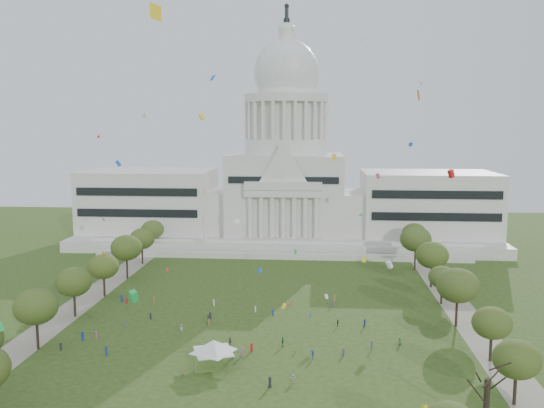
# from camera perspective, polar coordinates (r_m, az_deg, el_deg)

# --- Properties ---
(ground) EXTENTS (400.00, 400.00, 0.00)m
(ground) POSITION_cam_1_polar(r_m,az_deg,el_deg) (120.64, -1.78, -14.28)
(ground) COLOR #2F4616
(ground) RESTS_ON ground
(capitol) EXTENTS (160.00, 64.50, 91.30)m
(capitol) POSITION_cam_1_polar(r_m,az_deg,el_deg) (226.29, 1.41, 1.88)
(capitol) COLOR silver
(capitol) RESTS_ON ground
(path_left) EXTENTS (8.00, 160.00, 0.04)m
(path_left) POSITION_cam_1_polar(r_m,az_deg,el_deg) (160.14, -18.07, -9.07)
(path_left) COLOR gray
(path_left) RESTS_ON ground
(path_right) EXTENTS (8.00, 160.00, 0.04)m
(path_right) POSITION_cam_1_polar(r_m,az_deg,el_deg) (152.36, 18.10, -9.93)
(path_right) COLOR gray
(path_right) RESTS_ON ground
(row_tree_r_0) EXTENTS (7.67, 7.67, 10.91)m
(row_tree_r_0) POSITION_cam_1_polar(r_m,az_deg,el_deg) (104.04, 23.08, -13.99)
(row_tree_r_0) COLOR black
(row_tree_r_0) RESTS_ON ground
(row_tree_l_1) EXTENTS (8.86, 8.86, 12.59)m
(row_tree_l_1) POSITION_cam_1_polar(r_m,az_deg,el_deg) (127.43, -22.35, -9.40)
(row_tree_l_1) COLOR black
(row_tree_l_1) RESTS_ON ground
(row_tree_r_1) EXTENTS (7.58, 7.58, 10.78)m
(row_tree_r_1) POSITION_cam_1_polar(r_m,az_deg,el_deg) (120.43, 20.96, -10.96)
(row_tree_r_1) COLOR black
(row_tree_r_1) RESTS_ON ground
(row_tree_l_2) EXTENTS (8.42, 8.42, 11.97)m
(row_tree_l_2) POSITION_cam_1_polar(r_m,az_deg,el_deg) (145.53, -19.06, -7.32)
(row_tree_l_2) COLOR black
(row_tree_l_2) RESTS_ON ground
(row_tree_r_2) EXTENTS (9.55, 9.55, 13.58)m
(row_tree_r_2) POSITION_cam_1_polar(r_m,az_deg,el_deg) (137.08, 17.92, -7.69)
(row_tree_r_2) COLOR black
(row_tree_r_2) RESTS_ON ground
(row_tree_l_3) EXTENTS (8.12, 8.12, 11.55)m
(row_tree_l_3) POSITION_cam_1_polar(r_m,az_deg,el_deg) (160.12, -16.35, -5.97)
(row_tree_l_3) COLOR black
(row_tree_l_3) RESTS_ON ground
(row_tree_r_3) EXTENTS (7.01, 7.01, 9.98)m
(row_tree_r_3) POSITION_cam_1_polar(r_m,az_deg,el_deg) (153.86, 16.51, -6.96)
(row_tree_r_3) COLOR black
(row_tree_r_3) RESTS_ON ground
(row_tree_l_4) EXTENTS (9.29, 9.29, 13.21)m
(row_tree_l_4) POSITION_cam_1_polar(r_m,az_deg,el_deg) (176.82, -14.23, -4.22)
(row_tree_l_4) COLOR black
(row_tree_l_4) RESTS_ON ground
(row_tree_r_4) EXTENTS (9.19, 9.19, 13.06)m
(row_tree_r_4) POSITION_cam_1_polar(r_m,az_deg,el_deg) (168.25, 15.58, -4.91)
(row_tree_r_4) COLOR black
(row_tree_r_4) RESTS_ON ground
(row_tree_l_5) EXTENTS (8.33, 8.33, 11.85)m
(row_tree_l_5) POSITION_cam_1_polar(r_m,az_deg,el_deg) (194.66, -12.77, -3.39)
(row_tree_l_5) COLOR black
(row_tree_l_5) RESTS_ON ground
(row_tree_r_5) EXTENTS (9.82, 9.82, 13.96)m
(row_tree_r_5) POSITION_cam_1_polar(r_m,az_deg,el_deg) (187.31, 14.05, -3.39)
(row_tree_r_5) COLOR black
(row_tree_r_5) RESTS_ON ground
(row_tree_l_6) EXTENTS (8.19, 8.19, 11.64)m
(row_tree_l_6) POSITION_cam_1_polar(r_m,az_deg,el_deg) (212.21, -11.74, -2.49)
(row_tree_l_6) COLOR black
(row_tree_l_6) RESTS_ON ground
(row_tree_r_6) EXTENTS (8.42, 8.42, 11.97)m
(row_tree_r_6) POSITION_cam_1_polar(r_m,az_deg,el_deg) (205.37, 13.91, -2.83)
(row_tree_r_6) COLOR black
(row_tree_r_6) RESTS_ON ground
(big_bare_tree) EXTENTS (6.00, 5.00, 12.80)m
(big_bare_tree) POSITION_cam_1_polar(r_m,az_deg,el_deg) (94.27, 20.61, -15.56)
(big_bare_tree) COLOR black
(big_bare_tree) RESTS_ON ground
(event_tent) EXTENTS (12.18, 12.18, 5.30)m
(event_tent) POSITION_cam_1_polar(r_m,az_deg,el_deg) (112.28, -5.83, -13.77)
(event_tent) COLOR #4C4C4C
(event_tent) RESTS_ON ground
(person_0) EXTENTS (0.93, 0.86, 1.59)m
(person_0) POSITION_cam_1_polar(r_m,az_deg,el_deg) (125.81, 12.54, -13.13)
(person_0) COLOR #33723F
(person_0) RESTS_ON ground
(person_2) EXTENTS (0.99, 1.07, 1.88)m
(person_2) POSITION_cam_1_polar(r_m,az_deg,el_deg) (134.60, 9.21, -11.58)
(person_2) COLOR navy
(person_2) RESTS_ON ground
(person_3) EXTENTS (0.90, 1.30, 1.83)m
(person_3) POSITION_cam_1_polar(r_m,az_deg,el_deg) (116.31, 4.04, -14.67)
(person_3) COLOR navy
(person_3) RESTS_ON ground
(person_4) EXTENTS (0.84, 1.28, 2.02)m
(person_4) POSITION_cam_1_polar(r_m,az_deg,el_deg) (122.19, 1.07, -13.47)
(person_4) COLOR #33723F
(person_4) RESTS_ON ground
(person_5) EXTENTS (1.39, 1.55, 1.62)m
(person_5) POSITION_cam_1_polar(r_m,az_deg,el_deg) (123.47, -4.17, -13.37)
(person_5) COLOR #4C4C51
(person_5) RESTS_ON ground
(person_6) EXTENTS (0.83, 1.07, 1.95)m
(person_6) POSITION_cam_1_polar(r_m,az_deg,el_deg) (104.79, -0.21, -17.22)
(person_6) COLOR #26262B
(person_6) RESTS_ON ground
(person_7) EXTENTS (0.67, 0.61, 1.49)m
(person_7) POSITION_cam_1_polar(r_m,az_deg,el_deg) (109.75, -8.86, -16.25)
(person_7) COLOR olive
(person_7) RESTS_ON ground
(person_8) EXTENTS (0.91, 0.58, 1.85)m
(person_8) POSITION_cam_1_polar(r_m,az_deg,el_deg) (131.29, -8.96, -12.08)
(person_8) COLOR silver
(person_8) RESTS_ON ground
(person_9) EXTENTS (1.12, 1.32, 1.81)m
(person_9) POSITION_cam_1_polar(r_m,az_deg,el_deg) (122.32, 9.87, -13.62)
(person_9) COLOR #4C4C51
(person_9) RESTS_ON ground
(person_10) EXTENTS (0.56, 0.99, 1.67)m
(person_10) POSITION_cam_1_polar(r_m,az_deg,el_deg) (134.28, 6.54, -11.62)
(person_10) COLOR #26262B
(person_10) RESTS_ON ground
(person_11) EXTENTS (1.60, 0.91, 1.63)m
(person_11) POSITION_cam_1_polar(r_m,az_deg,el_deg) (106.45, 2.06, -16.91)
(person_11) COLOR silver
(person_11) RESTS_ON ground
(distant_crowd) EXTENTS (57.66, 40.00, 1.95)m
(distant_crowd) POSITION_cam_1_polar(r_m,az_deg,el_deg) (135.74, -7.47, -11.42)
(distant_crowd) COLOR #26262B
(distant_crowd) RESTS_ON ground
(kite_swarm) EXTENTS (84.91, 105.81, 58.05)m
(kite_swarm) POSITION_cam_1_polar(r_m,az_deg,el_deg) (116.81, -1.48, -1.04)
(kite_swarm) COLOR white
(kite_swarm) RESTS_ON ground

